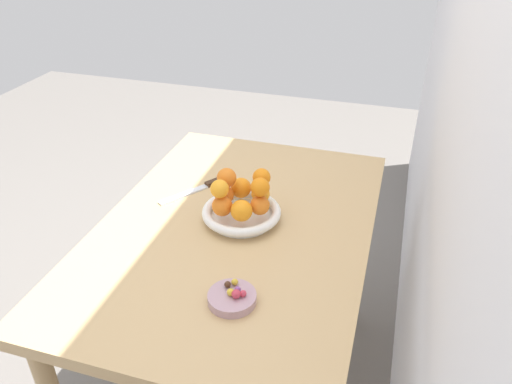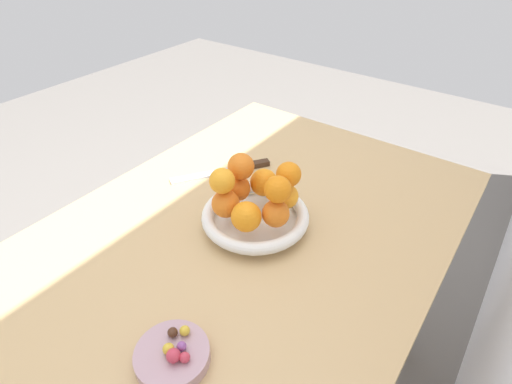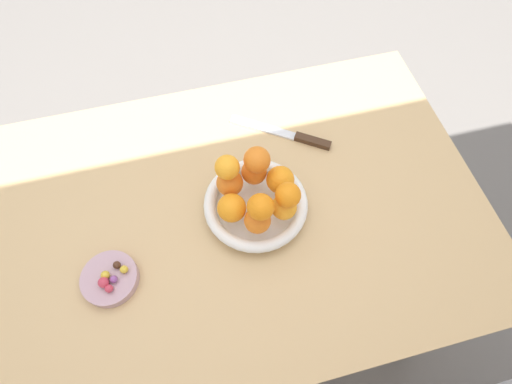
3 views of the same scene
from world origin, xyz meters
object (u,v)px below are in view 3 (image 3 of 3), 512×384
Objects in this scene: candy_ball_3 at (117,265)px; candy_ball_5 at (103,282)px; orange_3 at (284,207)px; candy_ball_2 at (124,269)px; dining_table at (242,225)px; knife at (289,135)px; orange_1 at (232,208)px; orange_8 at (257,160)px; orange_0 at (230,183)px; candy_ball_1 at (109,289)px; fruit_bowl at (256,205)px; candy_ball_0 at (114,279)px; orange_4 at (280,180)px; orange_7 at (261,207)px; orange_2 at (257,220)px; orange_6 at (288,195)px; candy_ball_4 at (105,275)px; candy_dish at (110,279)px; orange_5 at (254,172)px; orange_9 at (227,167)px.

candy_ball_3 is 0.74× the size of candy_ball_5.
candy_ball_2 is (0.34, 0.04, -0.04)m from orange_3.
knife is (-0.16, -0.17, 0.09)m from dining_table.
orange_8 reaches higher than orange_1.
orange_3 is at bearing 139.09° from orange_0.
candy_ball_1 is at bearing 25.08° from orange_8.
fruit_bowl is 15.23× the size of candy_ball_0.
orange_0 is at bearing -40.91° from fruit_bowl.
orange_4 reaches higher than orange_0.
orange_7 is at bearing 113.12° from orange_0.
orange_0 reaches higher than orange_2.
orange_0 reaches higher than fruit_bowl.
orange_6 reaches higher than candy_ball_4.
orange_4 is at bearing -160.91° from orange_1.
candy_ball_2 is 0.07× the size of knife.
fruit_bowl is at bearing 19.09° from orange_4.
candy_ball_5 is (0.01, 0.01, 0.02)m from candy_dish.
candy_dish is 0.53m from knife.
candy_ball_0 is at bearing 34.16° from candy_ball_2.
knife is at bearing -131.74° from orange_8.
orange_0 is 0.06m from orange_1.
orange_5 is at bearing -132.37° from dining_table.
candy_ball_0 is at bearing 27.70° from orange_9.
candy_ball_1 is 0.07× the size of knife.
orange_7 is (-0.03, 0.07, 0.21)m from dining_table.
candy_ball_2 is (0.25, 0.12, -0.04)m from orange_0.
orange_7 is at bearing 59.96° from knife.
orange_8 reaches higher than candy_ball_2.
orange_8 is at bearing -160.35° from candy_ball_3.
fruit_bowl reaches higher than candy_ball_0.
orange_4 is at bearing -160.91° from fruit_bowl.
orange_0 is 1.03× the size of orange_5.
orange_6 is 0.10m from orange_8.
dining_table is at bearing 46.04° from knife.
orange_9 is at bearing -79.31° from orange_0.
orange_4 is at bearing -165.12° from candy_ball_4.
knife is (-0.08, -0.22, -0.06)m from orange_3.
orange_1 is at bearing 19.09° from orange_4.
orange_6 is at bearing -167.49° from orange_2.
candy_ball_3 is at bearing -113.15° from candy_ball_1.
orange_8 is at bearing -103.91° from orange_2.
orange_9 reaches higher than dining_table.
orange_4 is 1.17× the size of orange_9.
candy_ball_5 is 0.54m from knife.
candy_ball_1 is (0.28, 0.16, -0.09)m from orange_9.
candy_ball_0 is (0.33, 0.14, -0.09)m from orange_8.
candy_ball_5 is at bearing 16.30° from fruit_bowl.
orange_0 is at bearing 37.64° from knife.
candy_dish is 0.37m from orange_5.
orange_8 reaches higher than candy_ball_3.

